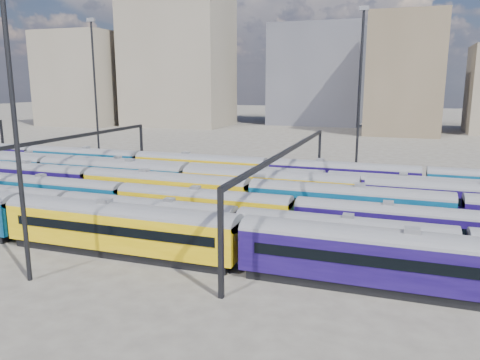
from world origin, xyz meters
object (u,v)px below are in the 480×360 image
(rake_2, at_px, (123,196))
(rake_1, at_px, (67,205))
(rake_0, at_px, (241,237))
(mast_2, at_px, (12,96))

(rake_2, bearing_deg, rake_1, -124.96)
(rake_0, xyz_separation_m, rake_2, (-17.39, 10.00, -0.39))
(mast_2, bearing_deg, rake_1, 117.00)
(rake_0, relative_size, rake_2, 1.15)
(rake_2, xyz_separation_m, mast_2, (2.62, -17.00, 11.47))
(rake_0, height_order, rake_1, rake_0)
(rake_2, bearing_deg, mast_2, -81.24)
(rake_1, bearing_deg, rake_0, -13.46)
(rake_0, relative_size, rake_1, 1.19)
(rake_2, height_order, mast_2, mast_2)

